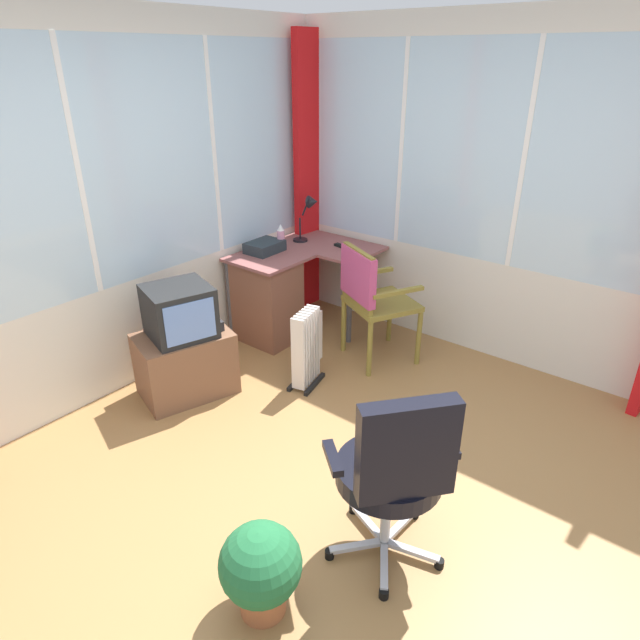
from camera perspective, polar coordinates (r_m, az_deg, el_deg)
The scene contains 14 objects.
ground at distance 3.16m, azimuth 1.05°, elevation -19.86°, with size 5.41×4.95×0.06m, color olive.
north_window_panel at distance 3.90m, azimuth -23.22°, elevation 9.42°, with size 4.41×0.07×2.54m.
east_window_panel at distance 4.32m, azimuth 19.96°, elevation 11.42°, with size 0.07×3.95×2.54m.
curtain_corner at distance 5.12m, azimuth -1.20°, elevation 14.44°, with size 0.31×0.07×2.44m, color red.
desk at distance 4.68m, azimuth -5.11°, elevation 2.61°, with size 1.14×0.92×0.73m.
desk_lamp at distance 4.90m, azimuth -1.07°, elevation 11.30°, with size 0.23×0.19×0.41m.
tv_remote at distance 4.78m, azimuth 2.25°, elevation 7.69°, with size 0.04×0.15×0.02m, color black.
spray_bottle at distance 4.73m, azimuth -4.09°, elevation 8.61°, with size 0.06×0.06×0.22m.
paper_tray at distance 4.67m, azimuth -5.78°, elevation 7.59°, with size 0.30×0.23×0.09m, color #222D32.
wooden_armchair at distance 4.21m, azimuth 5.06°, elevation 3.05°, with size 0.65×0.65×0.95m.
office_chair at distance 2.54m, azimuth 7.86°, elevation -14.95°, with size 0.61×0.60×1.00m.
tv_on_stand at distance 4.00m, azimuth -13.95°, elevation -2.78°, with size 0.74×0.62×0.83m.
space_heater at distance 4.03m, azimuth -1.30°, elevation -2.83°, with size 0.37×0.24×0.59m.
potted_plant at distance 2.58m, azimuth -6.18°, elevation -24.25°, with size 0.36×0.36×0.46m.
Camera 1 is at (-1.76, -1.33, 2.23)m, focal length 30.77 mm.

